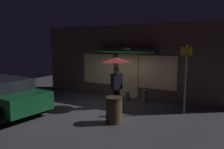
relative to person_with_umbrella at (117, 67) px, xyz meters
The scene contains 8 objects.
ground_plane 1.79m from the person_with_umbrella, 159.09° to the right, with size 18.00×18.00×0.00m, color #38353A.
building_facade 2.22m from the person_with_umbrella, 101.46° to the left, with size 10.34×1.00×3.63m.
person_with_umbrella is the anchor object (origin of this frame).
parked_car 4.75m from the person_with_umbrella, 143.13° to the right, with size 4.30×2.27×1.36m.
street_sign_post 2.73m from the person_with_umbrella, 11.54° to the left, with size 0.40×0.07×2.67m.
sidewalk_bollard 1.94m from the person_with_umbrella, 93.94° to the left, with size 0.21×0.21×0.47m, color slate.
sidewalk_bollard_2 2.13m from the person_with_umbrella, 63.14° to the left, with size 0.25×0.25×0.59m, color slate.
trash_bin 2.24m from the person_with_umbrella, 64.23° to the right, with size 0.58×0.58×0.90m.
Camera 1 is at (4.89, -8.07, 2.71)m, focal length 36.45 mm.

